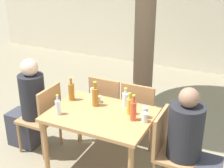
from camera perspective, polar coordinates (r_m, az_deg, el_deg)
ground_plane at (r=3.98m, az=-1.93°, el=-14.81°), size 30.00×30.00×0.00m
cafe_building_wall at (r=6.94m, az=13.48°, el=13.80°), size 10.00×0.08×2.80m
dining_table_front at (r=3.62m, az=-2.07°, el=-6.69°), size 1.19×0.86×0.74m
patio_chair_0 at (r=4.09m, az=-12.41°, el=-5.54°), size 0.44×0.44×0.92m
patio_chair_1 at (r=3.44m, az=10.50°, el=-11.33°), size 0.44×0.44×0.92m
patio_chair_2 at (r=4.30m, az=-0.75°, el=-3.47°), size 0.44×0.44×0.92m
patio_chair_3 at (r=4.13m, az=5.17°, el=-4.74°), size 0.44×0.44×0.92m
person_seated_0 at (r=4.21m, az=-15.00°, el=-4.39°), size 0.56×0.32×1.25m
person_seated_1 at (r=3.38m, az=14.39°, el=-11.63°), size 0.58×0.36×1.25m
water_bottle_0 at (r=3.57m, az=-9.85°, el=-4.13°), size 0.06×0.06×0.24m
oil_cruet_1 at (r=3.52m, az=3.20°, el=-4.03°), size 0.06×0.06×0.26m
amber_bottle_2 at (r=3.87m, az=-7.43°, el=-1.33°), size 0.07×0.07×0.30m
amber_bottle_3 at (r=3.70m, az=-3.07°, el=-2.27°), size 0.08×0.08×0.31m
water_bottle_4 at (r=3.71m, az=2.47°, el=-2.74°), size 0.08×0.08×0.23m
soda_bottle_5 at (r=3.39m, az=3.92°, el=-4.85°), size 0.07×0.07×0.30m
drinking_glass_0 at (r=3.82m, az=-2.57°, el=-2.76°), size 0.07×0.07×0.08m
drinking_glass_1 at (r=3.93m, az=-3.49°, el=-1.63°), size 0.07×0.07×0.13m
drinking_glass_2 at (r=3.40m, az=5.99°, el=-6.09°), size 0.07×0.07×0.10m
drinking_glass_3 at (r=3.48m, az=6.03°, el=-5.19°), size 0.07×0.07×0.13m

